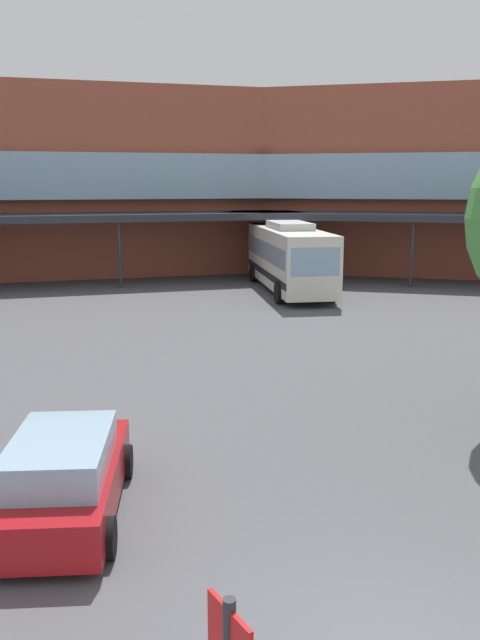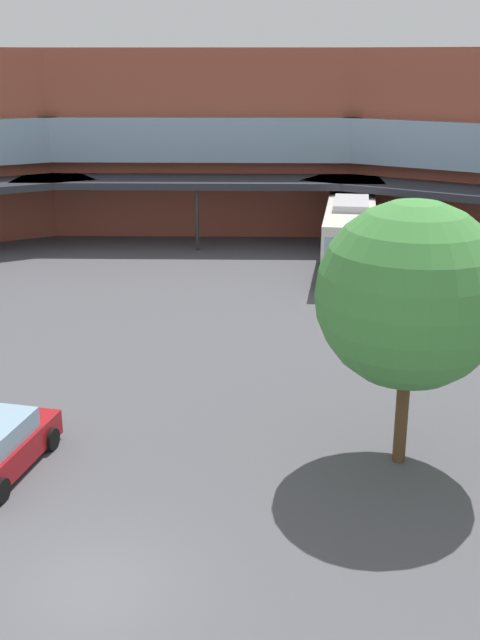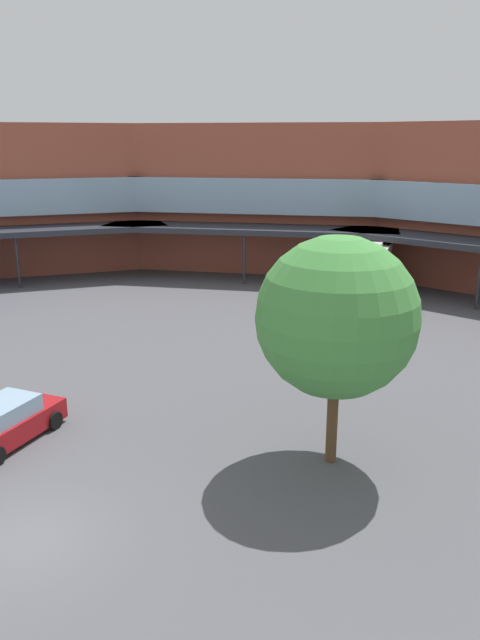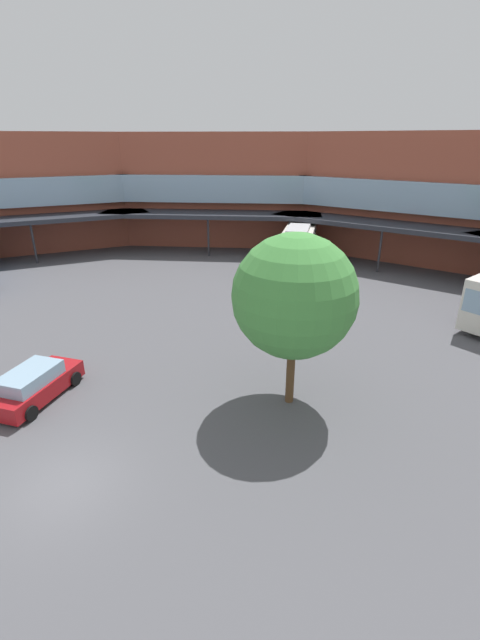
{
  "view_description": "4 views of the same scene",
  "coord_description": "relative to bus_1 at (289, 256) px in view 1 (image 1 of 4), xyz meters",
  "views": [
    {
      "loc": [
        -1.91,
        -7.02,
        5.72
      ],
      "look_at": [
        -1.64,
        14.58,
        1.28
      ],
      "focal_mm": 37.76,
      "sensor_mm": 36.0,
      "label": 1
    },
    {
      "loc": [
        7.01,
        -12.61,
        10.96
      ],
      "look_at": [
        -0.98,
        14.68,
        1.25
      ],
      "focal_mm": 43.74,
      "sensor_mm": 36.0,
      "label": 2
    },
    {
      "loc": [
        11.2,
        -10.34,
        10.22
      ],
      "look_at": [
        -0.11,
        12.87,
        2.69
      ],
      "focal_mm": 34.98,
      "sensor_mm": 36.0,
      "label": 3
    },
    {
      "loc": [
        9.41,
        -8.49,
        10.77
      ],
      "look_at": [
        2.15,
        11.17,
        1.94
      ],
      "focal_mm": 24.29,
      "sensor_mm": 36.0,
      "label": 4
    }
  ],
  "objects": [
    {
      "name": "station_building",
      "position": [
        -1.15,
        -4.55,
        3.85
      ],
      "size": [
        83.8,
        44.7,
        11.36
      ],
      "color": "#9E4C38",
      "rests_on": "ground"
    },
    {
      "name": "bus_1",
      "position": [
        0.0,
        0.0,
        0.0
      ],
      "size": [
        4.03,
        11.04,
        3.67
      ],
      "rotation": [
        0.0,
        0.0,
        4.85
      ],
      "color": "silver",
      "rests_on": "ground"
    },
    {
      "name": "parked_car",
      "position": [
        -5.95,
        -24.62,
        -1.12
      ],
      "size": [
        2.22,
        4.49,
        1.53
      ],
      "rotation": [
        0.0,
        0.0,
        1.63
      ],
      "color": "#A51419",
      "rests_on": "ground"
    }
  ]
}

